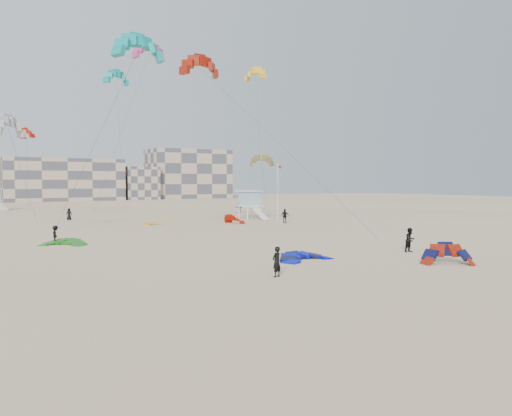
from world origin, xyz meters
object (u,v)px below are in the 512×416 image
kitesurfer_main (277,262)px  lifeguard_tower_near (250,205)px  kite_ground_orange (448,264)px  kite_ground_blue (304,260)px

kitesurfer_main → lifeguard_tower_near: 44.52m
kite_ground_orange → lifeguard_tower_near: 42.31m
kitesurfer_main → kite_ground_orange: bearing=151.3°
kite_ground_blue → kitesurfer_main: kitesurfer_main is taller
kite_ground_orange → kitesurfer_main: (-12.09, 2.02, 0.87)m
lifeguard_tower_near → kitesurfer_main: bearing=-122.0°
kite_ground_blue → lifeguard_tower_near: lifeguard_tower_near is taller
lifeguard_tower_near → kite_ground_orange: bearing=-106.0°
kitesurfer_main → lifeguard_tower_near: size_ratio=0.30×
kite_ground_orange → lifeguard_tower_near: size_ratio=0.57×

